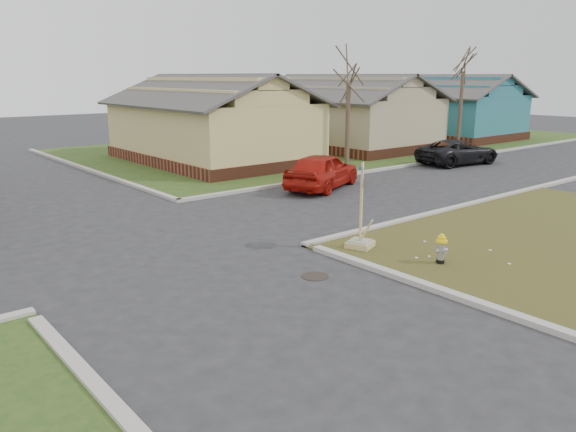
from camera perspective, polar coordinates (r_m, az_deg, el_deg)
ground at (r=12.31m, az=-6.54°, el=-7.74°), size 120.00×120.00×0.00m
verge_far_right at (r=39.71m, az=6.13°, el=7.45°), size 37.00×19.00×0.05m
curbs at (r=16.53m, az=-16.03°, el=-2.49°), size 80.00×40.00×0.12m
manhole at (r=13.19m, az=2.75°, el=-6.13°), size 0.64×0.64×0.01m
side_house_yellow at (r=30.82m, az=-7.80°, el=9.54°), size 7.60×11.60×4.70m
side_house_tan at (r=37.05m, az=5.68°, el=10.35°), size 7.60×11.60×4.70m
side_house_teal at (r=44.67m, az=14.96°, el=10.57°), size 7.60×11.60×4.70m
tree_mid_right at (r=28.38m, az=6.07°, el=9.14°), size 0.22×0.22×4.20m
tree_far_right at (r=36.31m, az=17.09°, el=10.11°), size 0.22×0.22×4.76m
fire_hydrant at (r=14.31m, az=15.30°, el=-3.05°), size 0.28×0.28×0.76m
stop_sign at (r=15.18m, az=7.39°, el=-1.34°), size 0.66×0.65×2.33m
red_sedan at (r=23.25m, az=3.49°, el=4.63°), size 4.74×3.34×1.50m
dark_pickup at (r=31.11m, az=16.90°, el=6.26°), size 4.92×2.79×1.30m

